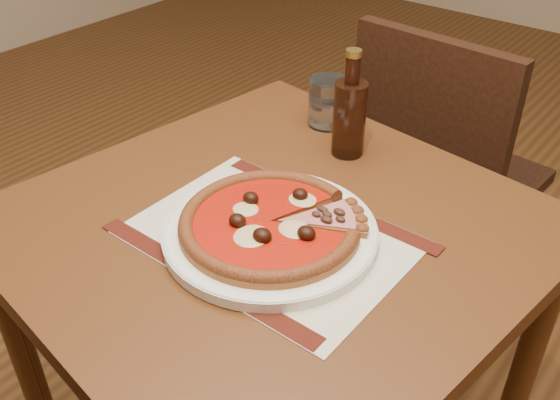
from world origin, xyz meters
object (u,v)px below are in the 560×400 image
Objects in this scene: table at (273,267)px; plate at (270,233)px; pizza at (270,223)px; water_glass at (328,102)px; chair_far at (440,166)px; bottle at (350,115)px.

plate reaches higher than table.
water_glass is at bearing 111.99° from pizza.
chair_far is (-0.02, 0.72, -0.15)m from table.
plate is 1.19× the size of pizza.
table is 3.13× the size of pizza.
table is 0.39m from water_glass.
chair_far is 0.80m from plate.
chair_far reaches higher than pizza.
pizza is at bearing -138.59° from plate.
chair_far reaches higher than table.
table is 0.32m from bottle.
plate is 1.63× the size of bottle.
bottle is (-0.03, 0.26, 0.18)m from table.
bottle is at bearing 95.67° from table.
water_glass is 0.13m from bottle.
water_glass is at bearing 112.01° from plate.
water_glass is (-0.15, 0.38, 0.02)m from pizza.
pizza is 0.31m from bottle.
bottle reaches higher than water_glass.
chair_far reaches higher than plate.
plate is at bearing -55.68° from table.
chair_far is 8.83× the size of water_glass.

